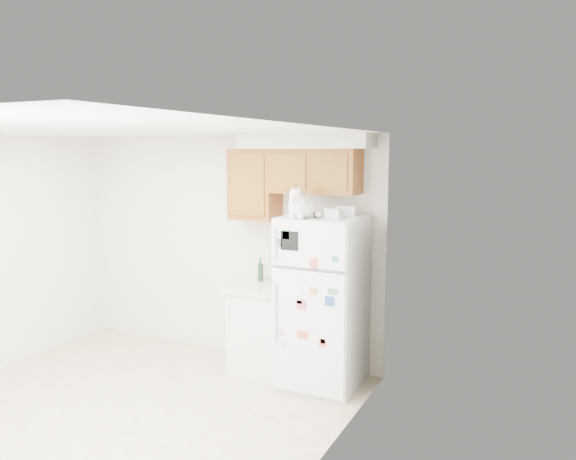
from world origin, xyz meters
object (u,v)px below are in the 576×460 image
Objects in this scene: bottle_green at (261,269)px; bottle_amber at (281,270)px; cat at (301,206)px; refrigerator at (322,301)px; storage_box_front at (334,213)px; base_counter at (264,327)px; storage_box_back at (346,211)px.

bottle_green is 0.90× the size of bottle_amber.
cat is 1.69× the size of bottle_green.
storage_box_front is (0.14, -0.07, 0.89)m from refrigerator.
storage_box_front is 1.23m from bottle_green.
refrigerator is 11.33× the size of storage_box_front.
bottle_green is (-0.13, 0.17, 0.59)m from base_counter.
bottle_green is (-1.01, 0.10, -0.70)m from storage_box_back.
refrigerator is 9.44× the size of storage_box_back.
base_counter is 3.55× the size of bottle_green.
cat is at bearing -47.14° from bottle_amber.
storage_box_front is (0.83, -0.15, 1.28)m from base_counter.
refrigerator is 0.88m from bottle_green.
refrigerator is at bearing 63.57° from cat.
base_counter is at bearing 173.75° from storage_box_front.
storage_box_back is 0.22m from storage_box_front.
storage_box_back is (0.88, 0.07, 1.29)m from base_counter.
refrigerator is at bearing -155.78° from storage_box_back.
storage_box_front is 0.58× the size of bottle_green.
base_counter is at bearing -51.31° from bottle_green.
base_counter is 1.54m from storage_box_front.
bottle_amber is at bearing 58.85° from base_counter.
bottle_amber is (-0.46, 0.50, -0.75)m from cat.
cat reaches higher than base_counter.
storage_box_front reaches higher than bottle_amber.
storage_box_back is at bearing -5.52° from bottle_green.
refrigerator is 0.79m from base_counter.
refrigerator reaches higher than bottle_green.
refrigerator is 0.67m from bottle_amber.
cat is at bearing -34.87° from bottle_green.
storage_box_back is 0.62× the size of bottle_amber.
storage_box_front reaches higher than refrigerator.
storage_box_front is at bearing -18.01° from bottle_green.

